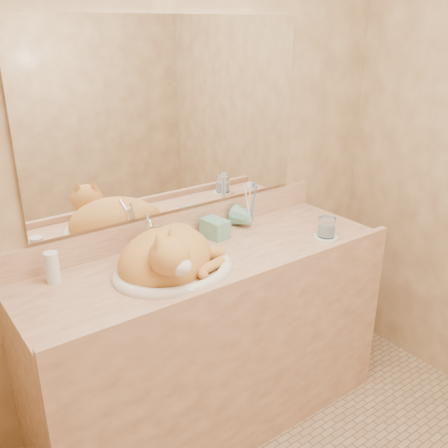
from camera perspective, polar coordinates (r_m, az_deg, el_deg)
wall_back at (r=2.17m, az=-5.81°, el=8.37°), size 2.40×0.02×2.50m
vanity_counter at (r=2.30m, az=-1.42°, el=-13.38°), size 1.60×0.55×0.85m
mirror at (r=2.13m, az=-5.79°, el=11.98°), size 1.30×0.02×0.80m
sink_basin at (r=1.94m, az=-5.83°, el=-3.43°), size 0.57×0.51×0.15m
faucet at (r=2.09m, az=-8.45°, el=-1.36°), size 0.08×0.13×0.17m
cat at (r=1.95m, az=-6.43°, el=-3.47°), size 0.53×0.49×0.24m
soap_dispenser at (r=2.20m, az=0.05°, el=0.33°), size 0.10×0.10×0.19m
toothbrush_cup at (r=2.35m, az=3.02°, el=0.53°), size 0.12×0.12×0.09m
toothbrushes at (r=2.32m, az=3.06°, el=2.59°), size 0.04×0.04×0.23m
saucer at (r=2.31m, az=11.56°, el=-1.49°), size 0.11×0.11×0.01m
water_glass at (r=2.29m, az=11.65°, el=-0.33°), size 0.08×0.08×0.09m
lotion_bottle at (r=1.97m, az=-19.01°, el=-4.75°), size 0.05×0.05×0.12m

